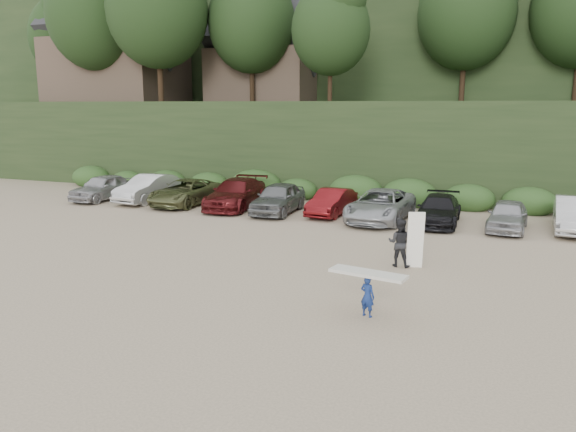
% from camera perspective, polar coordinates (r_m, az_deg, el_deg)
% --- Properties ---
extents(ground, '(120.00, 120.00, 0.00)m').
position_cam_1_polar(ground, '(20.02, 2.01, -5.61)').
color(ground, tan).
rests_on(ground, ground).
extents(hillside_backdrop, '(90.00, 41.50, 28.00)m').
position_cam_1_polar(hillside_backdrop, '(54.69, 14.87, 16.61)').
color(hillside_backdrop, black).
rests_on(hillside_backdrop, ground).
extents(parked_cars, '(39.82, 6.42, 1.65)m').
position_cam_1_polar(parked_cars, '(29.02, 10.25, 1.08)').
color(parked_cars, '#A2A1A6').
rests_on(parked_cars, ground).
extents(child_surfer, '(2.22, 0.98, 1.29)m').
position_cam_1_polar(child_surfer, '(15.78, 8.10, -7.08)').
color(child_surfer, navy).
rests_on(child_surfer, ground).
extents(adult_surfer, '(1.33, 0.71, 2.08)m').
position_cam_1_polar(adult_surfer, '(20.75, 11.41, -2.66)').
color(adult_surfer, black).
rests_on(adult_surfer, ground).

